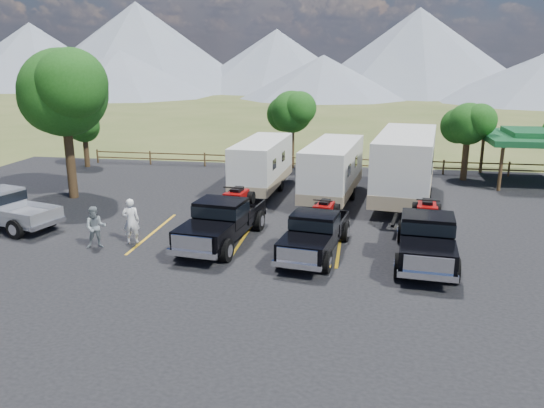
% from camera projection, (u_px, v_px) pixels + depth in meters
% --- Properties ---
extents(ground, '(320.00, 320.00, 0.00)m').
position_uv_depth(ground, '(275.00, 280.00, 18.06)').
color(ground, '#425323').
rests_on(ground, ground).
extents(asphalt_lot, '(44.00, 34.00, 0.04)m').
position_uv_depth(asphalt_lot, '(288.00, 249.00, 20.91)').
color(asphalt_lot, black).
rests_on(asphalt_lot, ground).
extents(stall_lines, '(12.12, 5.50, 0.01)m').
position_uv_depth(stall_lines, '(291.00, 240.00, 21.85)').
color(stall_lines, gold).
rests_on(stall_lines, asphalt_lot).
extents(tree_big_nw, '(5.54, 5.18, 7.84)m').
position_uv_depth(tree_big_nw, '(63.00, 93.00, 27.18)').
color(tree_big_nw, black).
rests_on(tree_big_nw, ground).
extents(tree_ne_a, '(3.11, 2.92, 4.76)m').
position_uv_depth(tree_ne_a, '(468.00, 124.00, 31.87)').
color(tree_ne_a, black).
rests_on(tree_ne_a, ground).
extents(tree_north, '(3.46, 3.24, 5.25)m').
position_uv_depth(tree_north, '(291.00, 112.00, 35.45)').
color(tree_north, black).
rests_on(tree_north, ground).
extents(tree_nw_small, '(2.59, 2.43, 3.85)m').
position_uv_depth(tree_nw_small, '(84.00, 127.00, 36.08)').
color(tree_nw_small, black).
rests_on(tree_nw_small, ground).
extents(rail_fence, '(36.12, 0.12, 1.00)m').
position_uv_depth(rail_fence, '(350.00, 163.00, 35.17)').
color(rail_fence, '#4F3B21').
rests_on(rail_fence, ground).
extents(pavilion, '(6.20, 6.20, 3.22)m').
position_uv_depth(pavilion, '(538.00, 137.00, 31.39)').
color(pavilion, '#4F3B21').
rests_on(pavilion, ground).
extents(mountain_range, '(209.00, 71.00, 20.00)m').
position_uv_depth(mountain_range, '(318.00, 56.00, 117.96)').
color(mountain_range, gray).
rests_on(mountain_range, ground).
extents(rig_left, '(2.71, 6.23, 2.02)m').
position_uv_depth(rig_left, '(223.00, 219.00, 21.47)').
color(rig_left, black).
rests_on(rig_left, asphalt_lot).
extents(rig_center, '(2.54, 5.67, 1.83)m').
position_uv_depth(rig_center, '(316.00, 231.00, 20.27)').
color(rig_center, black).
rests_on(rig_center, asphalt_lot).
extents(rig_right, '(2.52, 6.13, 2.00)m').
position_uv_depth(rig_right, '(427.00, 235.00, 19.57)').
color(rig_right, black).
rests_on(rig_right, asphalt_lot).
extents(trailer_left, '(2.52, 8.34, 2.89)m').
position_uv_depth(trailer_left, '(262.00, 165.00, 29.53)').
color(trailer_left, white).
rests_on(trailer_left, asphalt_lot).
extents(trailer_center, '(3.09, 8.75, 3.02)m').
position_uv_depth(trailer_center, '(332.00, 170.00, 27.75)').
color(trailer_center, white).
rests_on(trailer_center, asphalt_lot).
extents(trailer_right, '(3.84, 10.47, 3.62)m').
position_uv_depth(trailer_right, '(405.00, 166.00, 27.20)').
color(trailer_right, white).
rests_on(trailer_right, asphalt_lot).
extents(pickup_silver, '(5.97, 3.27, 1.71)m').
position_uv_depth(pickup_silver, '(2.00, 208.00, 23.33)').
color(pickup_silver, '#AAACB3').
rests_on(pickup_silver, asphalt_lot).
extents(person_a, '(0.77, 0.61, 1.85)m').
position_uv_depth(person_a, '(131.00, 221.00, 21.37)').
color(person_a, white).
rests_on(person_a, asphalt_lot).
extents(person_b, '(1.00, 0.91, 1.68)m').
position_uv_depth(person_b, '(96.00, 227.00, 20.81)').
color(person_b, gray).
rests_on(person_b, asphalt_lot).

